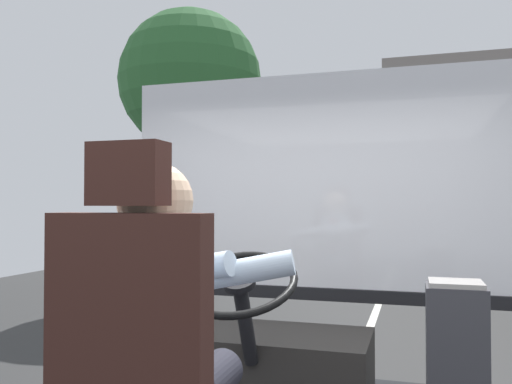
% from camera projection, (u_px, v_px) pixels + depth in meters
% --- Properties ---
extents(ground, '(18.00, 44.00, 0.06)m').
position_uv_depth(ground, '(382.00, 297.00, 10.26)').
color(ground, '#2C2C2C').
extents(bus_driver, '(0.77, 0.52, 0.82)m').
position_uv_depth(bus_driver, '(163.00, 319.00, 1.68)').
color(bus_driver, '#282833').
rests_on(bus_driver, driver_seat).
extents(steering_console, '(1.10, 1.00, 0.86)m').
position_uv_depth(steering_console, '(266.00, 365.00, 2.81)').
color(steering_console, '#282623').
rests_on(steering_console, bus_floor).
extents(fare_box, '(0.24, 0.23, 0.76)m').
position_uv_depth(fare_box, '(456.00, 372.00, 2.22)').
color(fare_box, '#333338').
rests_on(fare_box, bus_floor).
extents(windshield_panel, '(2.50, 0.08, 1.48)m').
position_uv_depth(windshield_panel, '(313.00, 211.00, 3.43)').
color(windshield_panel, white).
extents(street_tree, '(2.76, 2.76, 5.55)m').
position_uv_depth(street_tree, '(190.00, 83.00, 10.22)').
color(street_tree, '#4C3828').
rests_on(street_tree, ground).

